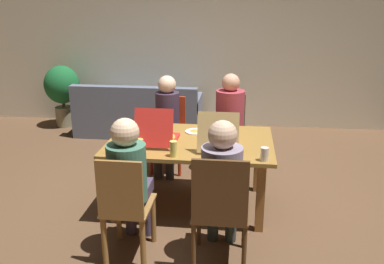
{
  "coord_description": "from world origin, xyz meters",
  "views": [
    {
      "loc": [
        0.49,
        -3.9,
        2.1
      ],
      "look_at": [
        0.0,
        0.1,
        0.77
      ],
      "focal_mm": 38.89,
      "sensor_mm": 36.0,
      "label": 1
    }
  ],
  "objects": [
    {
      "name": "pizza_box_0",
      "position": [
        -0.31,
        -0.09,
        0.77
      ],
      "size": [
        0.37,
        0.48,
        0.38
      ],
      "color": "red",
      "rests_on": "dining_table"
    },
    {
      "name": "potted_plant",
      "position": [
        -2.45,
        2.51,
        0.64
      ],
      "size": [
        0.57,
        0.57,
        1.02
      ],
      "color": "gray",
      "rests_on": "ground"
    },
    {
      "name": "ground_plane",
      "position": [
        0.0,
        0.0,
        0.0
      ],
      "size": [
        20.0,
        20.0,
        0.0
      ],
      "primitive_type": "plane",
      "color": "brown"
    },
    {
      "name": "chair_0",
      "position": [
        0.36,
        1.01,
        0.52
      ],
      "size": [
        0.38,
        0.43,
        0.94
      ],
      "color": "#376239",
      "rests_on": "ground"
    },
    {
      "name": "person_2",
      "position": [
        0.36,
        -0.87,
        0.71
      ],
      "size": [
        0.32,
        0.51,
        1.21
      ],
      "color": "#313B36",
      "rests_on": "ground"
    },
    {
      "name": "drinking_glass_1",
      "position": [
        -0.43,
        -0.35,
        0.78
      ],
      "size": [
        0.07,
        0.07,
        0.11
      ],
      "primitive_type": "cylinder",
      "color": "#E0C15C",
      "rests_on": "dining_table"
    },
    {
      "name": "plate_1",
      "position": [
        -0.62,
        0.31,
        0.73
      ],
      "size": [
        0.22,
        0.22,
        0.01
      ],
      "color": "white",
      "rests_on": "dining_table"
    },
    {
      "name": "person_3",
      "position": [
        -0.4,
        0.85,
        0.7
      ],
      "size": [
        0.29,
        0.5,
        1.2
      ],
      "color": "#424148",
      "rests_on": "ground"
    },
    {
      "name": "drinking_glass_0",
      "position": [
        -0.55,
        -0.45,
        0.78
      ],
      "size": [
        0.07,
        0.07,
        0.12
      ],
      "primitive_type": "cylinder",
      "color": "#E2C462",
      "rests_on": "dining_table"
    },
    {
      "name": "chair_3",
      "position": [
        -0.4,
        1.01,
        0.49
      ],
      "size": [
        0.4,
        0.46,
        0.89
      ],
      "color": "#BB371B",
      "rests_on": "ground"
    },
    {
      "name": "plate_0",
      "position": [
        0.02,
        0.26,
        0.73
      ],
      "size": [
        0.22,
        0.22,
        0.03
      ],
      "color": "white",
      "rests_on": "dining_table"
    },
    {
      "name": "person_1",
      "position": [
        -0.4,
        -0.86,
        0.71
      ],
      "size": [
        0.32,
        0.52,
        1.2
      ],
      "color": "#43374C",
      "rests_on": "ground"
    },
    {
      "name": "person_0",
      "position": [
        0.36,
        0.85,
        0.72
      ],
      "size": [
        0.34,
        0.55,
        1.24
      ],
      "color": "#414147",
      "rests_on": "ground"
    },
    {
      "name": "back_wall",
      "position": [
        0.0,
        2.98,
        1.4
      ],
      "size": [
        7.86,
        0.12,
        2.8
      ],
      "primitive_type": "cube",
      "color": "beige",
      "rests_on": "ground"
    },
    {
      "name": "drinking_glass_3",
      "position": [
        -0.1,
        -0.46,
        0.79
      ],
      "size": [
        0.07,
        0.07,
        0.15
      ],
      "primitive_type": "cylinder",
      "color": "#DACA60",
      "rests_on": "dining_table"
    },
    {
      "name": "chair_2",
      "position": [
        0.36,
        -1.03,
        0.54
      ],
      "size": [
        0.44,
        0.45,
        0.98
      ],
      "color": "#51341C",
      "rests_on": "ground"
    },
    {
      "name": "chair_1",
      "position": [
        -0.4,
        -1.01,
        0.48
      ],
      "size": [
        0.38,
        0.46,
        0.93
      ],
      "color": "olive",
      "rests_on": "ground"
    },
    {
      "name": "dining_table",
      "position": [
        0.0,
        0.0,
        0.63
      ],
      "size": [
        1.63,
        1.09,
        0.72
      ],
      "color": "olive",
      "rests_on": "ground"
    },
    {
      "name": "couch",
      "position": [
        -1.11,
        2.28,
        0.29
      ],
      "size": [
        1.92,
        0.87,
        0.82
      ],
      "color": "slate",
      "rests_on": "ground"
    },
    {
      "name": "drinking_glass_2",
      "position": [
        0.71,
        -0.47,
        0.78
      ],
      "size": [
        0.07,
        0.07,
        0.12
      ],
      "primitive_type": "cylinder",
      "color": "silver",
      "rests_on": "dining_table"
    },
    {
      "name": "pizza_box_1",
      "position": [
        0.29,
        -0.16,
        0.77
      ],
      "size": [
        0.38,
        0.47,
        0.39
      ],
      "color": "tan",
      "rests_on": "dining_table"
    }
  ]
}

